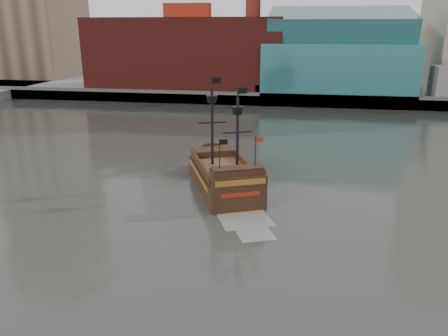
# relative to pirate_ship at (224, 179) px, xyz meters

# --- Properties ---
(ground) EXTENTS (400.00, 400.00, 0.00)m
(ground) POSITION_rel_pirate_ship_xyz_m (3.72, -13.98, -1.02)
(ground) COLOR #252823
(ground) RESTS_ON ground
(promenade_far) EXTENTS (220.00, 60.00, 2.00)m
(promenade_far) POSITION_rel_pirate_ship_xyz_m (3.72, 78.02, -0.02)
(promenade_far) COLOR slate
(promenade_far) RESTS_ON ground
(seawall) EXTENTS (220.00, 1.00, 2.60)m
(seawall) POSITION_rel_pirate_ship_xyz_m (3.72, 48.52, 0.28)
(seawall) COLOR #4C4C49
(seawall) RESTS_ON ground
(pirate_ship) EXTENTS (10.13, 15.59, 11.28)m
(pirate_ship) POSITION_rel_pirate_ship_xyz_m (0.00, 0.00, 0.00)
(pirate_ship) COLOR black
(pirate_ship) RESTS_ON ground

